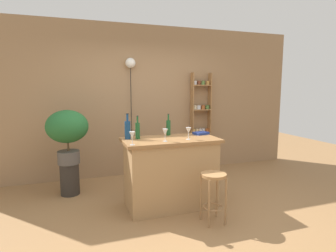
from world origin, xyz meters
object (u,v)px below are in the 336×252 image
potted_plant (67,130)px  wine_glass_center (188,131)px  bottle_soda_blue (138,130)px  cookbook (201,133)px  bar_stool (213,187)px  spice_shelf (201,121)px  bottle_wine_red (128,129)px  wine_glass_right (132,135)px  wine_glass_left (165,132)px  bottle_sauce_amber (168,127)px  pendant_globe_light (130,66)px  plant_stool (70,179)px

potted_plant → wine_glass_center: bearing=-33.9°
bottle_soda_blue → cookbook: bearing=3.5°
cookbook → bar_stool: bearing=-118.8°
spice_shelf → bottle_wine_red: (-1.73, -1.35, 0.11)m
bottle_wine_red → wine_glass_right: bottle_wine_red is taller
bottle_soda_blue → wine_glass_right: 0.40m
potted_plant → wine_glass_left: (1.21, -1.06, 0.06)m
bottle_soda_blue → bottle_sauce_amber: bottle_soda_blue is taller
wine_glass_center → wine_glass_left: bearing=-175.4°
spice_shelf → potted_plant: spice_shelf is taller
wine_glass_center → bar_stool: bearing=-75.8°
pendant_globe_light → wine_glass_center: bearing=-75.5°
wine_glass_left → pendant_globe_light: (-0.10, 1.71, 0.97)m
plant_stool → wine_glass_left: bearing=-41.4°
potted_plant → wine_glass_center: potted_plant is taller
wine_glass_left → wine_glass_right: bearing=-168.7°
bottle_sauce_amber → wine_glass_center: 0.43m
bottle_sauce_amber → wine_glass_left: (-0.19, -0.43, -0.00)m
spice_shelf → plant_stool: size_ratio=3.94×
spice_shelf → pendant_globe_light: pendant_globe_light is taller
bar_stool → plant_stool: size_ratio=1.26×
plant_stool → cookbook: 2.14m
bottle_wine_red → cookbook: bearing=1.4°
bottle_wine_red → pendant_globe_light: pendant_globe_light is taller
pendant_globe_light → wine_glass_left: bearing=-86.8°
spice_shelf → bottle_soda_blue: size_ratio=6.10×
wine_glass_left → pendant_globe_light: 1.96m
spice_shelf → bottle_soda_blue: spice_shelf is taller
pendant_globe_light → bottle_soda_blue: bearing=-98.0°
cookbook → pendant_globe_light: bearing=105.4°
spice_shelf → bottle_wine_red: bearing=-142.0°
plant_stool → bottle_wine_red: size_ratio=1.41×
bar_stool → wine_glass_right: bearing=157.6°
bottle_soda_blue → bottle_wine_red: (-0.13, 0.03, 0.01)m
bottle_wine_red → wine_glass_right: bearing=-93.1°
wine_glass_right → spice_shelf: bearing=45.1°
spice_shelf → wine_glass_center: (-0.97, -1.64, 0.10)m
bar_stool → wine_glass_left: wine_glass_left is taller
bottle_sauce_amber → pendant_globe_light: size_ratio=0.14×
bottle_wine_red → wine_glass_center: bottle_wine_red is taller
potted_plant → bottle_wine_red: potted_plant is taller
plant_stool → bottle_soda_blue: bearing=-40.5°
plant_stool → wine_glass_right: wine_glass_right is taller
wine_glass_right → pendant_globe_light: (0.35, 1.80, 0.97)m
bar_stool → cookbook: bearing=75.4°
bottle_wine_red → pendant_globe_light: (0.33, 1.39, 0.95)m
wine_glass_left → wine_glass_right: 0.46m
potted_plant → plant_stool: bearing=0.0°
potted_plant → bottle_soda_blue: (0.91, -0.78, 0.06)m
wine_glass_left → wine_glass_center: 0.34m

